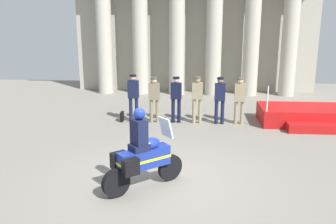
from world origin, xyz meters
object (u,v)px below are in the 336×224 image
(officer_in_row_3, at_px, (197,96))
(briefcase_on_ground, at_px, (122,117))
(reviewing_stand, at_px, (306,116))
(motorcycle_with_rider, at_px, (141,156))
(officer_in_row_4, at_px, (220,97))
(officer_in_row_1, at_px, (154,96))
(officer_in_row_5, at_px, (240,97))
(officer_in_row_2, at_px, (176,96))
(officer_in_row_0, at_px, (133,94))

(officer_in_row_3, height_order, briefcase_on_ground, officer_in_row_3)
(officer_in_row_3, distance_m, briefcase_on_ground, 2.92)
(reviewing_stand, relative_size, officer_in_row_3, 1.91)
(officer_in_row_3, distance_m, motorcycle_with_rider, 5.65)
(reviewing_stand, bearing_deg, officer_in_row_4, -175.58)
(officer_in_row_1, xyz_separation_m, motorcycle_with_rider, (0.33, -5.50, -0.20))
(officer_in_row_4, height_order, officer_in_row_5, officer_in_row_4)
(officer_in_row_3, bearing_deg, briefcase_on_ground, 3.64)
(officer_in_row_2, bearing_deg, officer_in_row_1, 6.28)
(officer_in_row_2, relative_size, officer_in_row_3, 0.99)
(reviewing_stand, relative_size, officer_in_row_0, 1.88)
(officer_in_row_0, distance_m, officer_in_row_5, 3.87)
(officer_in_row_2, bearing_deg, officer_in_row_5, -175.40)
(reviewing_stand, xyz_separation_m, officer_in_row_1, (-5.55, -0.21, 0.70))
(officer_in_row_0, distance_m, motorcycle_with_rider, 5.67)
(briefcase_on_ground, bearing_deg, officer_in_row_0, 1.86)
(reviewing_stand, distance_m, officer_in_row_4, 3.26)
(officer_in_row_3, bearing_deg, officer_in_row_5, -174.45)
(officer_in_row_3, distance_m, officer_in_row_5, 1.53)
(officer_in_row_1, height_order, officer_in_row_4, officer_in_row_4)
(officer_in_row_5, bearing_deg, officer_in_row_1, 5.03)
(reviewing_stand, height_order, officer_in_row_1, officer_in_row_1)
(officer_in_row_0, bearing_deg, officer_in_row_2, -176.63)
(officer_in_row_4, distance_m, officer_in_row_5, 0.72)
(officer_in_row_4, bearing_deg, reviewing_stand, -171.21)
(briefcase_on_ground, bearing_deg, officer_in_row_5, -0.05)
(motorcycle_with_rider, height_order, briefcase_on_ground, motorcycle_with_rider)
(officer_in_row_0, bearing_deg, officer_in_row_1, -179.62)
(officer_in_row_1, distance_m, briefcase_on_ground, 1.47)
(motorcycle_with_rider, bearing_deg, reviewing_stand, 7.31)
(officer_in_row_0, height_order, motorcycle_with_rider, motorcycle_with_rider)
(officer_in_row_0, distance_m, officer_in_row_4, 3.16)
(officer_in_row_0, relative_size, officer_in_row_1, 1.05)
(officer_in_row_3, bearing_deg, officer_in_row_1, 4.52)
(officer_in_row_2, height_order, officer_in_row_4, officer_in_row_4)
(reviewing_stand, height_order, officer_in_row_0, officer_in_row_0)
(officer_in_row_0, xyz_separation_m, officer_in_row_4, (3.16, -0.09, -0.03))
(motorcycle_with_rider, bearing_deg, officer_in_row_2, 44.85)
(officer_in_row_5, relative_size, motorcycle_with_rider, 0.90)
(officer_in_row_4, bearing_deg, officer_in_row_2, 2.27)
(officer_in_row_2, height_order, motorcycle_with_rider, motorcycle_with_rider)
(officer_in_row_1, relative_size, briefcase_on_ground, 4.67)
(officer_in_row_3, relative_size, motorcycle_with_rider, 0.91)
(reviewing_stand, height_order, officer_in_row_2, officer_in_row_2)
(officer_in_row_1, xyz_separation_m, officer_in_row_5, (3.10, 0.04, 0.01))
(officer_in_row_4, distance_m, briefcase_on_ground, 3.70)
(reviewing_stand, bearing_deg, officer_in_row_3, -176.99)
(officer_in_row_5, bearing_deg, officer_in_row_2, 4.60)
(officer_in_row_0, relative_size, officer_in_row_4, 1.03)
(officer_in_row_2, distance_m, officer_in_row_4, 1.58)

